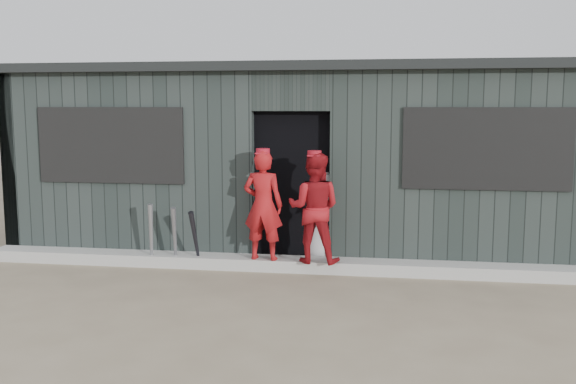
% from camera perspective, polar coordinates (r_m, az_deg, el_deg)
% --- Properties ---
extents(ground, '(80.00, 80.00, 0.00)m').
position_cam_1_polar(ground, '(6.48, -2.48, -10.92)').
color(ground, '#776852').
rests_on(ground, ground).
extents(curb, '(8.00, 0.36, 0.15)m').
position_cam_1_polar(curb, '(8.18, 0.02, -6.42)').
color(curb, '#A3A39E').
rests_on(curb, ground).
extents(bat_left, '(0.13, 0.21, 0.83)m').
position_cam_1_polar(bat_left, '(8.44, -12.07, -3.77)').
color(bat_left, gray).
rests_on(bat_left, ground).
extents(bat_mid, '(0.12, 0.26, 0.80)m').
position_cam_1_polar(bat_mid, '(8.35, -10.04, -3.96)').
color(bat_mid, slate).
rests_on(bat_mid, ground).
extents(bat_right, '(0.10, 0.33, 0.77)m').
position_cam_1_polar(bat_right, '(8.24, -8.24, -4.19)').
color(bat_right, black).
rests_on(bat_right, ground).
extents(player_red_left, '(0.52, 0.37, 1.37)m').
position_cam_1_polar(player_red_left, '(7.98, -2.22, -1.20)').
color(player_red_left, '#A21417').
rests_on(player_red_left, curb).
extents(player_red_right, '(0.69, 0.56, 1.35)m').
position_cam_1_polar(player_red_right, '(7.84, 2.34, -1.43)').
color(player_red_right, maroon).
rests_on(player_red_right, curb).
extents(player_grey_back, '(0.68, 0.51, 1.24)m').
position_cam_1_polar(player_grey_back, '(8.42, 3.14, -2.22)').
color(player_grey_back, silver).
rests_on(player_grey_back, ground).
extents(dugout, '(8.30, 3.30, 2.62)m').
position_cam_1_polar(dugout, '(9.63, 1.55, 3.02)').
color(dugout, black).
rests_on(dugout, ground).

